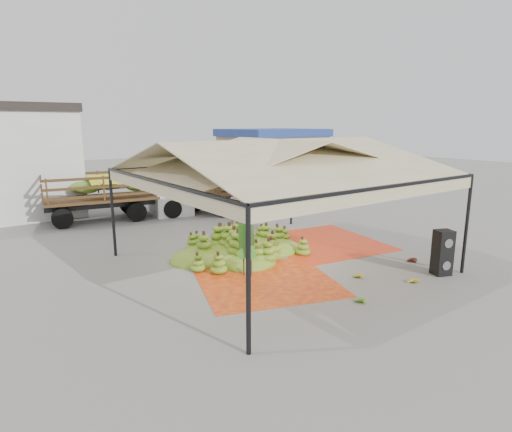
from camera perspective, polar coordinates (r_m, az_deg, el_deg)
ground at (r=14.06m, az=2.97°, el=-6.34°), size 90.00×90.00×0.00m
canopy_tent at (r=13.38m, az=3.12°, el=7.18°), size 8.10×8.10×4.00m
building_tan at (r=29.82m, az=2.19°, el=7.64°), size 6.30×5.30×4.10m
tarp_left at (r=12.52m, az=1.42°, el=-8.70°), size 4.76×4.65×0.01m
tarp_right at (r=16.63m, az=8.68°, el=-3.49°), size 4.86×5.03×0.01m
banana_heap at (r=14.80m, az=-1.98°, el=-3.22°), size 5.92×5.32×1.07m
hand_yellow_a at (r=13.06m, az=20.22°, el=-8.13°), size 0.54×0.50×0.20m
hand_yellow_b at (r=13.01m, az=13.35°, el=-7.76°), size 0.44×0.36×0.20m
hand_red_a at (r=14.94m, az=19.95°, el=-5.49°), size 0.56×0.49×0.23m
hand_red_b at (r=14.35m, az=23.14°, el=-6.59°), size 0.50×0.47×0.18m
hand_green at (r=11.31m, az=13.57°, el=-10.86°), size 0.49×0.42×0.21m
hanging_bunches at (r=15.44m, az=4.79°, el=5.30°), size 1.74×0.24×0.20m
speaker_stack at (r=14.03m, az=23.61°, el=-4.49°), size 0.62×0.58×1.38m
banana_leaves at (r=13.17m, az=-2.27°, el=-7.64°), size 0.96×1.36×3.70m
vendor at (r=18.59m, az=-2.91°, el=1.04°), size 0.65×0.44×1.73m
truck_left at (r=21.37m, az=-16.99°, el=3.45°), size 6.92×3.36×2.28m
truck_right at (r=23.61m, az=-1.10°, el=4.92°), size 7.28×4.04×2.37m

